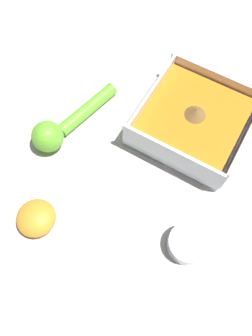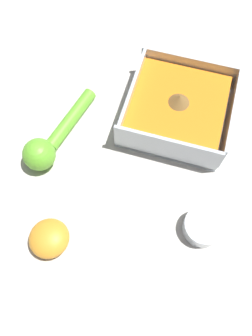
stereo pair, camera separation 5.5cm
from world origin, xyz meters
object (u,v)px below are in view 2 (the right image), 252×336
at_px(square_dish, 179,110).
at_px(lemon_squeezer, 49,143).
at_px(spice_bowl, 203,227).
at_px(lemon_half, 49,238).

relative_size(square_dish, lemon_squeezer, 0.98).
xyz_separation_m(square_dish, spice_bowl, (0.09, -0.20, -0.01)).
height_order(spice_bowl, lemon_half, lemon_half).
relative_size(lemon_squeezer, lemon_half, 2.96).
distance_m(square_dish, spice_bowl, 0.22).
bearing_deg(square_dish, spice_bowl, -67.15).
bearing_deg(spice_bowl, lemon_half, -159.33).
height_order(square_dish, lemon_half, square_dish).
bearing_deg(lemon_half, square_dish, 63.21).
xyz_separation_m(spice_bowl, lemon_half, (-0.23, -0.09, 0.00)).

